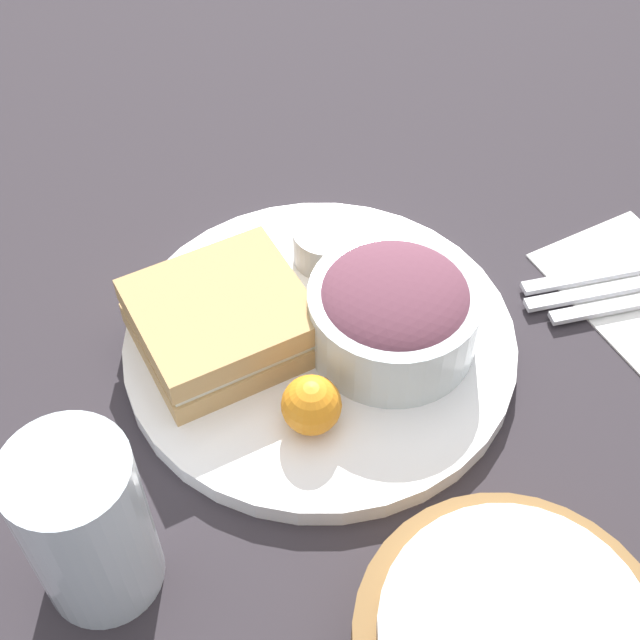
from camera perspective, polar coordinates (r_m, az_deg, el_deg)
ground_plane at (r=0.71m, az=0.00°, el=-1.93°), size 4.00×4.00×0.00m
plate at (r=0.71m, az=0.00°, el=-1.50°), size 0.31×0.31×0.02m
sandwich at (r=0.68m, az=-6.31°, el=-0.09°), size 0.13×0.11×0.05m
salad_bowl at (r=0.67m, az=4.74°, el=0.58°), size 0.13×0.13×0.07m
dressing_cup at (r=0.75m, az=0.42°, el=4.86°), size 0.06×0.06×0.03m
orange_wedge at (r=0.63m, az=-0.55°, el=-5.46°), size 0.04×0.04×0.04m
drink_glass at (r=0.57m, az=-14.70°, el=-12.61°), size 0.08×0.08×0.14m
napkin at (r=0.80m, az=19.61°, el=1.96°), size 0.12×0.15×0.00m
fork at (r=0.81m, az=19.14°, el=3.10°), size 0.19×0.06×0.01m
knife at (r=0.80m, az=19.69°, el=2.17°), size 0.20×0.06×0.01m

